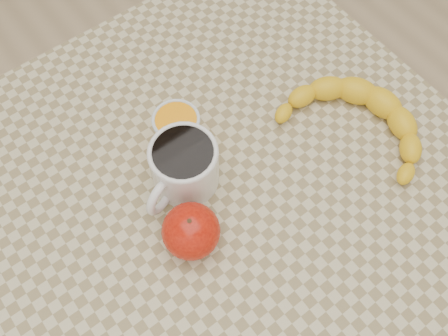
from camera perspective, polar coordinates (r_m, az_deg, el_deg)
ground at (r=1.51m, az=-0.00°, el=-13.65°), size 3.00×3.00×0.00m
table at (r=0.88m, az=-0.00°, el=-3.19°), size 0.80×0.80×0.75m
coffee_mug at (r=0.76m, az=-4.66°, el=0.29°), size 0.16×0.13×0.09m
orange_juice_glass at (r=0.79m, az=-5.29°, el=4.03°), size 0.07×0.07×0.09m
apple at (r=0.72m, az=-3.79°, el=-7.20°), size 0.09×0.09×0.08m
banana at (r=0.85m, az=15.14°, el=4.98°), size 0.32×0.37×0.05m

